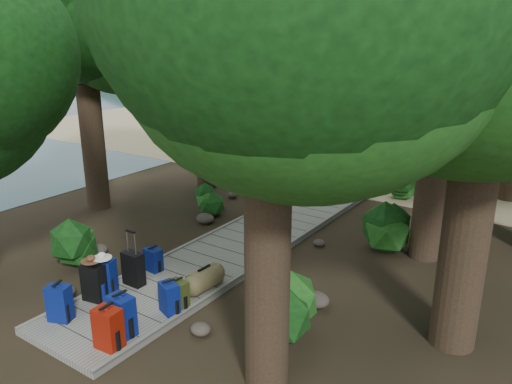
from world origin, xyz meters
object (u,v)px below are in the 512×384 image
Objects in this scene: backpack_left_d at (153,258)px; backpack_right_d at (178,293)px; backpack_right_c at (169,296)px; kayak at (320,144)px; backpack_right_b at (121,314)px; lone_suitcase_on_sand at (381,165)px; sun_lounger at (501,164)px; backpack_left_b at (95,280)px; backpack_right_a at (108,326)px; suitcase_on_boardwalk at (133,269)px; backpack_left_c at (103,275)px; duffel_right_khaki at (204,279)px; backpack_left_a at (59,301)px.

backpack_right_d is (1.41, -0.79, 0.01)m from backpack_left_d.
kayak is (-4.16, 13.66, -0.23)m from backpack_right_c.
backpack_right_c is (1.41, -1.00, 0.05)m from backpack_left_d.
lone_suitcase_on_sand is (-0.28, 12.05, -0.16)m from backpack_right_b.
sun_lounger reaches higher than lone_suitcase_on_sand.
backpack_left_b is 1.40× the size of backpack_right_d.
backpack_left_b is at bearing -142.38° from backpack_right_c.
sun_lounger is at bearing 83.27° from backpack_right_d.
backpack_right_d is (0.05, 1.49, -0.09)m from backpack_right_a.
backpack_right_b is 1.71m from suitcase_on_boardwalk.
backpack_left_c is at bearing -112.62° from sun_lounger.
backpack_left_b reaches higher than kayak.
sun_lounger reaches higher than backpack_right_d.
lone_suitcase_on_sand is at bearing 94.03° from duffel_right_khaki.
backpack_left_c is 14.16m from kayak.
duffel_right_khaki is (0.12, 1.90, -0.17)m from backpack_right_b.
backpack_left_a is at bearing -119.39° from duffel_right_khaki.
backpack_left_c is at bearing 137.92° from backpack_right_a.
backpack_left_c reaches higher than backpack_right_a.
backpack_left_d is 0.79× the size of suitcase_on_boardwalk.
duffel_right_khaki is at bearing -108.36° from sun_lounger.
backpack_left_a is at bearing -127.17° from backpack_right_d.
backpack_right_d reaches higher than backpack_left_d.
backpack_left_c is 11.40m from lone_suitcase_on_sand.
lone_suitcase_on_sand is 4.51m from kayak.
duffel_right_khaki is at bearing 84.43° from backpack_right_a.
suitcase_on_boardwalk is at bearing 122.12° from backpack_right_a.
backpack_left_c is (-0.08, 0.99, 0.04)m from backpack_left_a.
backpack_right_d is at bearing -83.94° from kayak.
backpack_left_c is 1.03× the size of backpack_right_b.
kayak is at bearing 127.40° from backpack_right_c.
lone_suitcase_on_sand is (-0.43, 11.12, -0.09)m from backpack_right_c.
backpack_right_a is (1.37, -0.84, -0.02)m from backpack_left_b.
backpack_right_b is 1.23× the size of backpack_right_c.
backpack_left_c is 1.24m from backpack_left_d.
backpack_left_b reaches higher than backpack_right_b.
suitcase_on_boardwalk is 0.33× the size of sun_lounger.
kayak is (-2.72, 13.89, -0.32)m from backpack_left_c.
backpack_right_b is at bearing -51.08° from backpack_left_c.
backpack_left_a is at bearing 172.68° from backpack_right_a.
backpack_right_b reaches higher than lone_suitcase_on_sand.
suitcase_on_boardwalk is at bearing 66.09° from backpack_left_a.
backpack_right_b is 1.19× the size of duffel_right_khaki.
backpack_left_c is 1.51m from backpack_right_d.
backpack_right_a is at bearing -52.59° from suitcase_on_boardwalk.
sun_lounger is at bearing -11.79° from kayak.
backpack_right_a is 1.20× the size of backpack_right_c.
backpack_right_d is 0.77m from duffel_right_khaki.
backpack_left_b is 1.48× the size of backpack_left_d.
lone_suitcase_on_sand is (-0.38, 12.40, -0.15)m from backpack_right_a.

